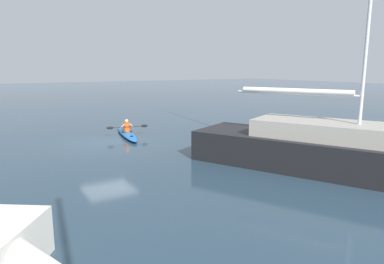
{
  "coord_description": "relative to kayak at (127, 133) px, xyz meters",
  "views": [
    {
      "loc": [
        5.28,
        17.06,
        3.85
      ],
      "look_at": [
        -2.48,
        4.35,
        1.07
      ],
      "focal_mm": 32.22,
      "sensor_mm": 36.0,
      "label": 1
    }
  ],
  "objects": [
    {
      "name": "kayaker",
      "position": [
        0.02,
        0.11,
        0.42
      ],
      "size": [
        2.3,
        0.61,
        0.7
      ],
      "color": "#E04C14",
      "rests_on": "kayak"
    },
    {
      "name": "sailboat_navy_hull",
      "position": [
        -4.08,
        10.7,
        0.67
      ],
      "size": [
        7.25,
        11.23,
        15.68
      ],
      "color": "black",
      "rests_on": "ground"
    },
    {
      "name": "ground_plane",
      "position": [
        1.67,
        1.55,
        -0.13
      ],
      "size": [
        160.0,
        160.0,
        0.0
      ],
      "primitive_type": "plane",
      "color": "#233847"
    },
    {
      "name": "kayak",
      "position": [
        0.0,
        0.0,
        0.0
      ],
      "size": [
        1.58,
        5.04,
        0.25
      ],
      "color": "#1959A5",
      "rests_on": "ground"
    }
  ]
}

